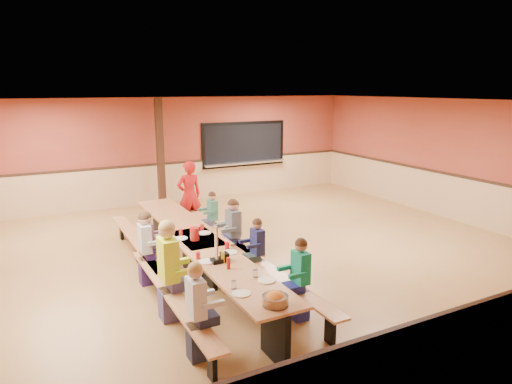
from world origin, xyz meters
TOP-DOWN VIEW (x-y plane):
  - ground at (0.00, 0.00)m, footprint 12.00×12.00m
  - room_envelope at (0.00, 0.00)m, footprint 12.04×10.04m
  - kitchen_pass_through at (2.60, 4.96)m, footprint 2.78×0.28m
  - structural_post at (-0.20, 4.40)m, footprint 0.18×0.18m
  - cafeteria_table_main at (-1.04, -1.83)m, footprint 1.91×3.70m
  - cafeteria_table_second at (-0.94, 0.61)m, footprint 1.91×3.70m
  - seated_child_white_left at (-1.87, -2.91)m, footprint 0.38×0.31m
  - seated_adult_yellow at (-1.87, -1.79)m, footprint 0.49×0.40m
  - seated_child_grey_left at (-1.87, -0.43)m, footprint 0.38×0.31m
  - seated_child_teal_right at (-0.22, -2.65)m, footprint 0.37×0.30m
  - seated_child_navy_right at (-0.22, -1.33)m, footprint 0.34×0.28m
  - seated_child_char_right at (-0.22, -0.36)m, footprint 0.40×0.32m
  - seated_child_purple_sec at (-1.77, -0.22)m, footprint 0.36×0.29m
  - seated_child_green_sec at (-0.12, 0.89)m, footprint 0.33×0.27m
  - seated_child_tan_sec at (-0.12, -0.22)m, footprint 0.36×0.30m
  - standing_woman at (-0.17, 2.21)m, footprint 0.61×0.42m
  - punch_pitcher at (-1.08, -0.70)m, footprint 0.16×0.16m
  - chip_bowl at (-1.05, -3.38)m, footprint 0.32×0.32m
  - napkin_dispenser at (-1.02, -1.81)m, footprint 0.10×0.14m
  - condiment_mustard at (-1.07, -1.86)m, footprint 0.06×0.06m
  - condiment_ketchup at (-1.09, -2.12)m, footprint 0.06×0.06m
  - table_paddle at (-1.15, -1.81)m, footprint 0.16×0.16m
  - place_settings at (-1.04, -1.83)m, footprint 0.65×3.30m

SIDE VIEW (x-z plane):
  - ground at x=0.00m, z-range 0.00..0.00m
  - cafeteria_table_main at x=-1.04m, z-range 0.16..0.90m
  - cafeteria_table_second at x=-0.94m, z-range 0.16..0.90m
  - seated_child_green_sec at x=-0.12m, z-range 0.00..1.14m
  - seated_child_navy_right at x=-0.22m, z-range 0.00..1.15m
  - seated_child_purple_sec at x=-1.77m, z-range 0.00..1.18m
  - seated_child_tan_sec at x=-0.12m, z-range 0.00..1.20m
  - seated_child_teal_right at x=-0.22m, z-range 0.00..1.20m
  - seated_child_grey_left at x=-1.87m, z-range 0.00..1.23m
  - seated_child_white_left at x=-1.87m, z-range 0.00..1.24m
  - seated_child_char_right at x=-0.22m, z-range 0.00..1.26m
  - room_envelope at x=0.00m, z-range -0.82..2.20m
  - seated_adult_yellow at x=-1.87m, z-range 0.00..1.45m
  - place_settings at x=-1.04m, z-range 0.74..0.85m
  - napkin_dispenser at x=-1.02m, z-range 0.74..0.87m
  - standing_woman at x=-0.17m, z-range 0.00..1.62m
  - chip_bowl at x=-1.05m, z-range 0.74..0.89m
  - condiment_mustard at x=-1.07m, z-range 0.74..0.91m
  - condiment_ketchup at x=-1.09m, z-range 0.74..0.91m
  - punch_pitcher at x=-1.08m, z-range 0.74..0.96m
  - table_paddle at x=-1.15m, z-range 0.60..1.16m
  - kitchen_pass_through at x=2.60m, z-range 0.80..2.18m
  - structural_post at x=-0.20m, z-range 0.00..3.00m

